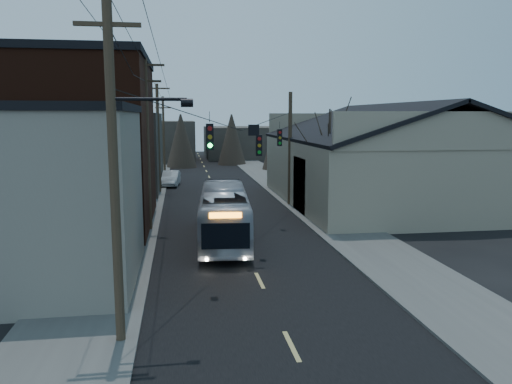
% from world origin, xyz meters
% --- Properties ---
extents(ground, '(160.00, 160.00, 0.00)m').
position_xyz_m(ground, '(0.00, 0.00, 0.00)').
color(ground, black).
rests_on(ground, ground).
extents(road_surface, '(9.00, 110.00, 0.02)m').
position_xyz_m(road_surface, '(0.00, 30.00, 0.01)').
color(road_surface, black).
rests_on(road_surface, ground).
extents(sidewalk_left, '(4.00, 110.00, 0.12)m').
position_xyz_m(sidewalk_left, '(-6.50, 30.00, 0.06)').
color(sidewalk_left, '#474744').
rests_on(sidewalk_left, ground).
extents(sidewalk_right, '(4.00, 110.00, 0.12)m').
position_xyz_m(sidewalk_right, '(6.50, 30.00, 0.06)').
color(sidewalk_right, '#474744').
rests_on(sidewalk_right, ground).
extents(building_clapboard, '(8.00, 8.00, 7.00)m').
position_xyz_m(building_clapboard, '(-9.00, 9.00, 3.50)').
color(building_clapboard, '#6C645A').
rests_on(building_clapboard, ground).
extents(building_brick, '(10.00, 12.00, 10.00)m').
position_xyz_m(building_brick, '(-10.00, 20.00, 5.00)').
color(building_brick, black).
rests_on(building_brick, ground).
extents(building_left_far, '(9.00, 14.00, 7.00)m').
position_xyz_m(building_left_far, '(-9.50, 36.00, 3.50)').
color(building_left_far, '#332E28').
rests_on(building_left_far, ground).
extents(warehouse, '(16.16, 20.60, 7.73)m').
position_xyz_m(warehouse, '(13.00, 25.00, 2.70)').
color(warehouse, gray).
rests_on(warehouse, ground).
extents(building_far_left, '(10.00, 12.00, 6.00)m').
position_xyz_m(building_far_left, '(-6.00, 65.00, 3.00)').
color(building_far_left, '#332E28').
rests_on(building_far_left, ground).
extents(building_far_right, '(12.00, 14.00, 5.00)m').
position_xyz_m(building_far_right, '(7.00, 70.00, 2.50)').
color(building_far_right, '#332E28').
rests_on(building_far_right, ground).
extents(bare_tree, '(0.40, 0.40, 7.20)m').
position_xyz_m(bare_tree, '(6.50, 20.00, 3.60)').
color(bare_tree, black).
rests_on(bare_tree, ground).
extents(utility_lines, '(11.24, 45.28, 10.50)m').
position_xyz_m(utility_lines, '(-3.11, 24.14, 4.95)').
color(utility_lines, '#382B1E').
rests_on(utility_lines, ground).
extents(bus, '(3.25, 10.70, 2.94)m').
position_xyz_m(bus, '(-0.85, 14.96, 1.47)').
color(bus, '#A5A8B1').
rests_on(bus, ground).
extents(parked_car, '(1.94, 4.53, 1.45)m').
position_xyz_m(parked_car, '(-4.10, 37.38, 0.73)').
color(parked_car, '#B3B7BB').
rests_on(parked_car, ground).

